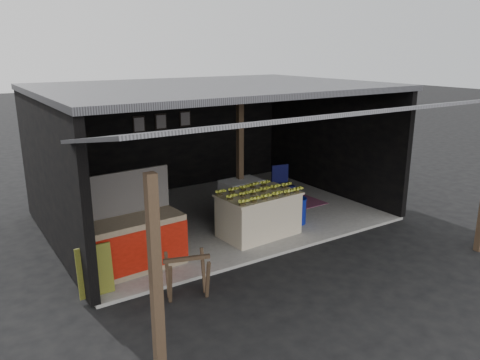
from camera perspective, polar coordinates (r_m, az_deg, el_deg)
ground at (r=8.96m, az=5.10°, el=-9.10°), size 80.00×80.00×0.00m
concrete_slab at (r=10.87m, az=-3.07°, el=-4.35°), size 7.00×5.00×0.06m
shophouse at (r=10.62m, az=-4.09°, el=6.71°), size 7.40×7.29×3.02m
banana_table at (r=9.55m, az=2.29°, el=-4.19°), size 1.66×1.07×0.88m
banana_pile at (r=9.38m, az=2.32°, el=-1.16°), size 1.53×0.97×0.17m
white_crate at (r=10.24m, az=0.17°, el=-2.60°), size 0.88×0.61×0.95m
neighbor_stall at (r=8.31m, az=-12.62°, el=-7.24°), size 1.67×0.83×1.68m
green_signboard at (r=7.64m, az=-17.26°, el=-10.52°), size 0.54×0.11×0.81m
sawhorse at (r=7.37m, az=-6.45°, el=-11.11°), size 0.77×0.77×0.69m
water_barrel at (r=10.30m, az=7.02°, el=-3.80°), size 0.37×0.37×0.55m
plastic_chair at (r=11.56m, az=5.10°, el=-0.12°), size 0.52×0.52×0.94m
magenta_rug at (r=11.65m, az=6.41°, el=-2.86°), size 1.53×1.05×0.01m
picture_frames at (r=12.42m, az=-9.47°, el=7.04°), size 1.62×0.04×0.46m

